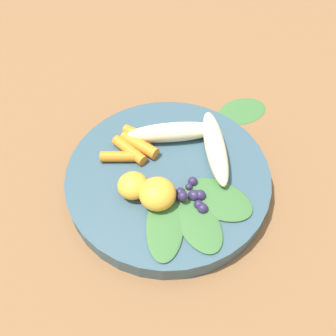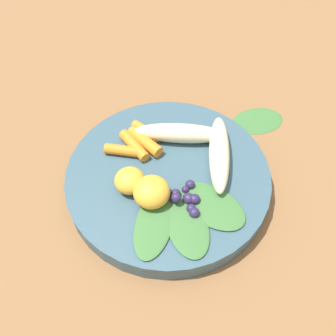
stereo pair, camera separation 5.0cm
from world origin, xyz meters
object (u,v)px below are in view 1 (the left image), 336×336
Objects in this scene: banana_peeled_left at (173,132)px; bowl at (168,178)px; orange_segment_near at (158,194)px; banana_peeled_right at (215,147)px; kale_leaf_stray at (242,110)px.

bowl is at bearing 76.97° from banana_peeled_left.
orange_segment_near is at bearing 73.19° from banana_peeled_left.
bowl is at bearing 76.65° from orange_segment_near.
banana_peeled_right is at bearing 29.75° from bowl.
banana_peeled_right reaches higher than bowl.
orange_segment_near is (-0.02, -0.11, 0.00)m from banana_peeled_left.
banana_peeled_right is at bearing -142.74° from kale_leaf_stray.
banana_peeled_right is 0.14m from kale_leaf_stray.
bowl is 0.07m from banana_peeled_left.
kale_leaf_stray is (0.13, 0.20, -0.04)m from orange_segment_near.
banana_peeled_left is at bearing 59.09° from banana_peeled_right.
banana_peeled_right is at bearing 48.02° from orange_segment_near.
orange_segment_near is (-0.08, -0.08, 0.00)m from banana_peeled_right.
bowl is at bearing 111.85° from banana_peeled_right.
banana_peeled_left is 1.00× the size of banana_peeled_right.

